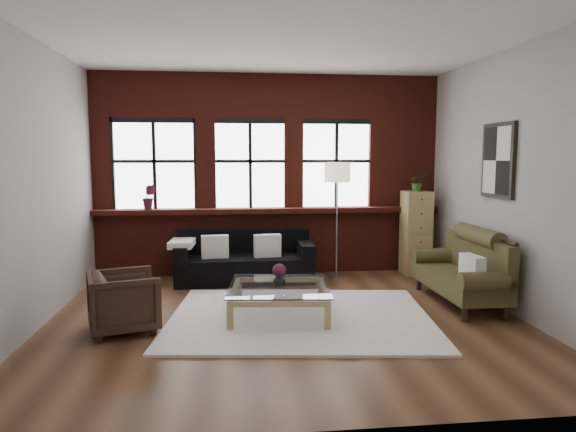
{
  "coord_description": "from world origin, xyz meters",
  "views": [
    {
      "loc": [
        -0.63,
        -5.82,
        1.9
      ],
      "look_at": [
        0.1,
        0.6,
        1.15
      ],
      "focal_mm": 32.0,
      "sensor_mm": 36.0,
      "label": 1
    }
  ],
  "objects": [
    {
      "name": "floor",
      "position": [
        0.0,
        0.0,
        0.0
      ],
      "size": [
        5.5,
        5.5,
        0.0
      ],
      "primitive_type": "plane",
      "color": "#4E2F1C",
      "rests_on": "ground"
    },
    {
      "name": "ceiling",
      "position": [
        0.0,
        0.0,
        3.2
      ],
      "size": [
        5.5,
        5.5,
        0.0
      ],
      "primitive_type": "plane",
      "rotation": [
        3.14,
        0.0,
        0.0
      ],
      "color": "white",
      "rests_on": "ground"
    },
    {
      "name": "wall_back",
      "position": [
        0.0,
        2.5,
        1.6
      ],
      "size": [
        5.5,
        0.0,
        5.5
      ],
      "primitive_type": "plane",
      "rotation": [
        1.57,
        0.0,
        0.0
      ],
      "color": "#ABA49F",
      "rests_on": "ground"
    },
    {
      "name": "wall_front",
      "position": [
        0.0,
        -2.5,
        1.6
      ],
      "size": [
        5.5,
        0.0,
        5.5
      ],
      "primitive_type": "plane",
      "rotation": [
        -1.57,
        0.0,
        0.0
      ],
      "color": "#ABA49F",
      "rests_on": "ground"
    },
    {
      "name": "wall_left",
      "position": [
        -2.75,
        0.0,
        1.6
      ],
      "size": [
        0.0,
        5.0,
        5.0
      ],
      "primitive_type": "plane",
      "rotation": [
        1.57,
        0.0,
        1.57
      ],
      "color": "#ABA49F",
      "rests_on": "ground"
    },
    {
      "name": "wall_right",
      "position": [
        2.75,
        0.0,
        1.6
      ],
      "size": [
        0.0,
        5.0,
        5.0
      ],
      "primitive_type": "plane",
      "rotation": [
        1.57,
        0.0,
        -1.57
      ],
      "color": "#ABA49F",
      "rests_on": "ground"
    },
    {
      "name": "brick_backwall",
      "position": [
        0.0,
        2.44,
        1.6
      ],
      "size": [
        5.5,
        0.12,
        3.2
      ],
      "primitive_type": null,
      "color": "maroon",
      "rests_on": "floor"
    },
    {
      "name": "sill_ledge",
      "position": [
        0.0,
        2.35,
        1.04
      ],
      "size": [
        5.5,
        0.3,
        0.08
      ],
      "primitive_type": "cube",
      "color": "maroon",
      "rests_on": "brick_backwall"
    },
    {
      "name": "window_left",
      "position": [
        -1.8,
        2.45,
        1.75
      ],
      "size": [
        1.38,
        0.1,
        1.5
      ],
      "primitive_type": null,
      "color": "black",
      "rests_on": "brick_backwall"
    },
    {
      "name": "window_mid",
      "position": [
        -0.3,
        2.45,
        1.75
      ],
      "size": [
        1.38,
        0.1,
        1.5
      ],
      "primitive_type": null,
      "color": "black",
      "rests_on": "brick_backwall"
    },
    {
      "name": "window_right",
      "position": [
        1.1,
        2.45,
        1.75
      ],
      "size": [
        1.38,
        0.1,
        1.5
      ],
      "primitive_type": null,
      "color": "black",
      "rests_on": "brick_backwall"
    },
    {
      "name": "wall_poster",
      "position": [
        2.72,
        0.3,
        1.85
      ],
      "size": [
        0.05,
        0.74,
        0.94
      ],
      "primitive_type": null,
      "color": "black",
      "rests_on": "wall_right"
    },
    {
      "name": "shag_rug",
      "position": [
        0.17,
        -0.02,
        0.02
      ],
      "size": [
        3.29,
        2.72,
        0.03
      ],
      "primitive_type": "cube",
      "rotation": [
        0.0,
        0.0,
        -0.12
      ],
      "color": "white",
      "rests_on": "floor"
    },
    {
      "name": "dark_sofa",
      "position": [
        -0.42,
        1.9,
        0.37
      ],
      "size": [
        2.06,
        0.83,
        0.75
      ],
      "primitive_type": null,
      "color": "black",
      "rests_on": "floor"
    },
    {
      "name": "pillow_a",
      "position": [
        -0.86,
        1.8,
        0.56
      ],
      "size": [
        0.41,
        0.18,
        0.34
      ],
      "primitive_type": "cube",
      "rotation": [
        0.0,
        0.0,
        0.1
      ],
      "color": "white",
      "rests_on": "dark_sofa"
    },
    {
      "name": "pillow_b",
      "position": [
        -0.08,
        1.8,
        0.56
      ],
      "size": [
        0.41,
        0.19,
        0.34
      ],
      "primitive_type": "cube",
      "rotation": [
        0.0,
        0.0,
        0.13
      ],
      "color": "white",
      "rests_on": "dark_sofa"
    },
    {
      "name": "vintage_settee",
      "position": [
        2.3,
        0.39,
        0.45
      ],
      "size": [
        0.76,
        1.7,
        0.91
      ],
      "primitive_type": null,
      "color": "#413C1E",
      "rests_on": "floor"
    },
    {
      "name": "pillow_settee",
      "position": [
        2.22,
        -0.13,
        0.57
      ],
      "size": [
        0.17,
        0.39,
        0.34
      ],
      "primitive_type": "cube",
      "rotation": [
        0.0,
        0.0,
        0.08
      ],
      "color": "white",
      "rests_on": "vintage_settee"
    },
    {
      "name": "armchair",
      "position": [
        -1.79,
        -0.21,
        0.33
      ],
      "size": [
        0.9,
        0.89,
        0.66
      ],
      "primitive_type": "imported",
      "rotation": [
        0.0,
        0.0,
        1.87
      ],
      "color": "black",
      "rests_on": "floor"
    },
    {
      "name": "coffee_table",
      "position": [
        -0.06,
        0.09,
        0.19
      ],
      "size": [
        1.29,
        1.29,
        0.39
      ],
      "primitive_type": null,
      "rotation": [
        0.0,
        0.0,
        -0.1
      ],
      "color": "tan",
      "rests_on": "shag_rug"
    },
    {
      "name": "vase",
      "position": [
        -0.06,
        0.09,
        0.46
      ],
      "size": [
        0.18,
        0.18,
        0.15
      ],
      "primitive_type": "imported",
      "rotation": [
        0.0,
        0.0,
        -0.33
      ],
      "color": "#B2B2B2",
      "rests_on": "coffee_table"
    },
    {
      "name": "flowers",
      "position": [
        -0.06,
        0.09,
        0.56
      ],
      "size": [
        0.16,
        0.16,
        0.16
      ],
      "primitive_type": "sphere",
      "color": "#4D1A32",
      "rests_on": "vase"
    },
    {
      "name": "drawer_chest",
      "position": [
        2.34,
        2.07,
        0.67
      ],
      "size": [
        0.42,
        0.42,
        1.35
      ],
      "primitive_type": "cube",
      "color": "tan",
      "rests_on": "floor"
    },
    {
      "name": "potted_plant_top",
      "position": [
        2.34,
        2.07,
        1.5
      ],
      "size": [
        0.28,
        0.24,
        0.3
      ],
      "primitive_type": "imported",
      "rotation": [
        0.0,
        0.0,
        0.04
      ],
      "color": "#2D5923",
      "rests_on": "drawer_chest"
    },
    {
      "name": "floor_lamp",
      "position": [
        1.02,
        1.98,
        0.98
      ],
      "size": [
        0.4,
        0.4,
        1.96
      ],
      "primitive_type": null,
      "color": "#A5A5A8",
      "rests_on": "floor"
    },
    {
      "name": "sill_plant",
      "position": [
        -1.88,
        2.32,
        1.28
      ],
      "size": [
        0.23,
        0.19,
        0.39
      ],
      "primitive_type": "imported",
      "rotation": [
        0.0,
        0.0,
        -0.08
      ],
      "color": "#4D1A32",
      "rests_on": "sill_ledge"
    }
  ]
}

